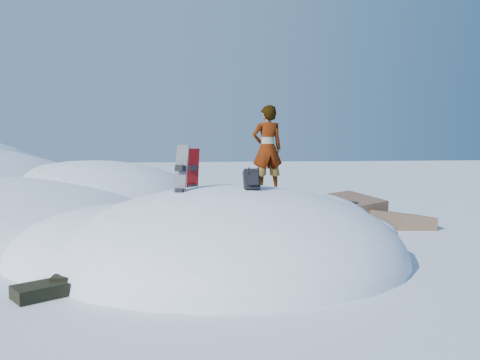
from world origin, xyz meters
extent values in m
plane|color=white|center=(0.00, 0.00, 0.00)|extent=(120.00, 120.00, 0.00)
ellipsoid|color=white|center=(0.00, 0.00, 0.00)|extent=(7.00, 6.00, 3.00)
ellipsoid|color=white|center=(-2.20, 0.60, 0.00)|extent=(4.40, 4.00, 2.20)
ellipsoid|color=white|center=(1.80, 0.80, 0.00)|extent=(3.60, 3.20, 2.50)
ellipsoid|color=white|center=(-3.50, 7.50, 0.00)|extent=(8.00, 8.00, 3.60)
cube|color=brown|center=(3.60, 3.40, 0.10)|extent=(2.82, 2.41, 1.62)
cube|color=brown|center=(5.20, 3.00, -0.10)|extent=(2.16, 1.80, 1.33)
cube|color=brown|center=(4.20, 4.60, 0.00)|extent=(2.08, 2.01, 1.10)
ellipsoid|color=white|center=(3.20, 2.40, 0.00)|extent=(3.20, 2.40, 1.00)
cube|color=#AC090E|center=(-0.71, 0.84, 1.54)|extent=(0.30, 0.27, 1.35)
cube|color=black|center=(-0.71, 0.78, 1.82)|extent=(0.18, 0.14, 0.12)
cube|color=black|center=(-0.71, 0.78, 1.41)|extent=(0.18, 0.14, 0.12)
cube|color=black|center=(-1.05, -0.27, 1.57)|extent=(0.37, 0.37, 1.43)
cube|color=black|center=(-1.05, -0.33, 1.86)|extent=(0.20, 0.20, 0.13)
cube|color=black|center=(-1.05, -0.33, 1.43)|extent=(0.20, 0.20, 0.13)
cube|color=black|center=(0.26, -0.53, 1.63)|extent=(0.29, 0.35, 0.44)
cube|color=black|center=(0.26, -0.65, 1.65)|extent=(0.20, 0.18, 0.24)
cylinder|color=black|center=(0.17, -0.64, 1.74)|extent=(0.03, 0.16, 0.29)
cylinder|color=black|center=(0.35, -0.64, 1.74)|extent=(0.03, 0.16, 0.29)
cube|color=black|center=(-3.24, -1.72, 0.11)|extent=(0.86, 0.79, 0.20)
cube|color=black|center=(-2.92, -1.50, 0.20)|extent=(0.40, 0.30, 0.13)
imported|color=slate|center=(0.94, 0.94, 2.22)|extent=(0.72, 0.50, 1.87)
camera|label=1|loc=(-1.62, -9.00, 2.25)|focal=35.00mm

